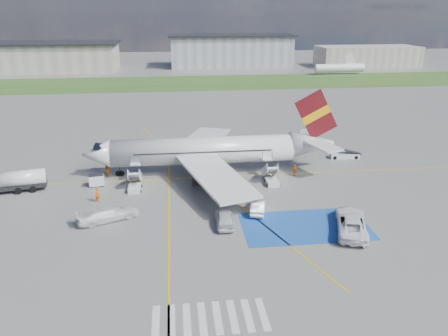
# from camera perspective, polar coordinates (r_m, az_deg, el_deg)

# --- Properties ---
(ground) EXTENTS (400.00, 400.00, 0.00)m
(ground) POSITION_cam_1_polar(r_m,az_deg,el_deg) (51.37, -1.59, -6.12)
(ground) COLOR #60605E
(ground) RESTS_ON ground
(grass_strip) EXTENTS (400.00, 30.00, 0.01)m
(grass_strip) POSITION_cam_1_polar(r_m,az_deg,el_deg) (142.73, -5.12, 11.01)
(grass_strip) COLOR #2D4C1E
(grass_strip) RESTS_ON ground
(taxiway_line_main) EXTENTS (120.00, 0.20, 0.01)m
(taxiway_line_main) POSITION_cam_1_polar(r_m,az_deg,el_deg) (62.31, -2.59, -1.23)
(taxiway_line_main) COLOR gold
(taxiway_line_main) RESTS_ON ground
(taxiway_line_cross) EXTENTS (0.20, 60.00, 0.01)m
(taxiway_line_cross) POSITION_cam_1_polar(r_m,az_deg,el_deg) (42.51, -7.21, -12.39)
(taxiway_line_cross) COLOR gold
(taxiway_line_cross) RESTS_ON ground
(taxiway_line_diag) EXTENTS (20.71, 56.45, 0.01)m
(taxiway_line_diag) POSITION_cam_1_polar(r_m,az_deg,el_deg) (62.31, -2.59, -1.23)
(taxiway_line_diag) COLOR gold
(taxiway_line_diag) RESTS_ON ground
(staging_box) EXTENTS (14.00, 8.00, 0.01)m
(staging_box) POSITION_cam_1_polar(r_m,az_deg,el_deg) (49.67, 10.51, -7.46)
(staging_box) COLOR #1A4A9F
(staging_box) RESTS_ON ground
(crosswalk) EXTENTS (9.00, 4.00, 0.01)m
(crosswalk) POSITION_cam_1_polar(r_m,az_deg,el_deg) (36.07, -1.85, -19.01)
(crosswalk) COLOR silver
(crosswalk) RESTS_ON ground
(terminal_west) EXTENTS (60.00, 22.00, 10.00)m
(terminal_west) POSITION_cam_1_polar(r_m,az_deg,el_deg) (183.96, -23.42, 13.12)
(terminal_west) COLOR gray
(terminal_west) RESTS_ON ground
(terminal_centre) EXTENTS (48.00, 18.00, 12.00)m
(terminal_centre) POSITION_cam_1_polar(r_m,az_deg,el_deg) (183.19, 0.87, 15.02)
(terminal_centre) COLOR gray
(terminal_centre) RESTS_ON ground
(terminal_east) EXTENTS (40.00, 16.00, 8.00)m
(terminal_east) POSITION_cam_1_polar(r_m,az_deg,el_deg) (191.86, 18.17, 13.69)
(terminal_east) COLOR gray
(terminal_east) RESTS_ON ground
(airliner) EXTENTS (36.81, 32.95, 11.92)m
(airliner) POSITION_cam_1_polar(r_m,az_deg,el_deg) (63.16, -1.41, 2.35)
(airliner) COLOR silver
(airliner) RESTS_ON ground
(airstairs_fwd) EXTENTS (1.90, 5.20, 3.60)m
(airstairs_fwd) POSITION_cam_1_polar(r_m,az_deg,el_deg) (59.15, -11.58, -2.21)
(airstairs_fwd) COLOR silver
(airstairs_fwd) RESTS_ON ground
(airstairs_aft) EXTENTS (1.90, 5.20, 3.60)m
(airstairs_aft) POSITION_cam_1_polar(r_m,az_deg,el_deg) (60.30, 6.20, -1.46)
(airstairs_aft) COLOR silver
(airstairs_aft) RESTS_ON ground
(fuel_tanker) EXTENTS (8.47, 3.71, 2.80)m
(fuel_tanker) POSITION_cam_1_polar(r_m,az_deg,el_deg) (63.37, -25.81, -1.82)
(fuel_tanker) COLOR black
(fuel_tanker) RESTS_ON ground
(gpu_cart) EXTENTS (2.17, 1.61, 1.65)m
(gpu_cart) POSITION_cam_1_polar(r_m,az_deg,el_deg) (61.53, -16.30, -1.62)
(gpu_cart) COLOR silver
(gpu_cart) RESTS_ON ground
(belt_loader) EXTENTS (5.01, 2.16, 1.47)m
(belt_loader) POSITION_cam_1_polar(r_m,az_deg,el_deg) (72.82, 15.47, 1.56)
(belt_loader) COLOR silver
(belt_loader) RESTS_ON ground
(car_silver_a) EXTENTS (2.11, 4.91, 1.65)m
(car_silver_a) POSITION_cam_1_polar(r_m,az_deg,el_deg) (48.71, 0.06, -6.58)
(car_silver_a) COLOR silver
(car_silver_a) RESTS_ON ground
(car_silver_b) EXTENTS (2.68, 4.84, 1.51)m
(car_silver_b) POSITION_cam_1_polar(r_m,az_deg,el_deg) (51.89, 4.48, -4.97)
(car_silver_b) COLOR silver
(car_silver_b) RESTS_ON ground
(van_white_a) EXTENTS (4.86, 7.14, 2.45)m
(van_white_a) POSITION_cam_1_polar(r_m,az_deg,el_deg) (49.48, 16.32, -6.50)
(van_white_a) COLOR white
(van_white_a) RESTS_ON ground
(van_white_b) EXTENTS (5.71, 4.03, 2.07)m
(van_white_b) POSITION_cam_1_polar(r_m,az_deg,el_deg) (51.35, -14.96, -5.58)
(van_white_b) COLOR silver
(van_white_b) RESTS_ON ground
(crew_fwd) EXTENTS (0.80, 0.80, 1.88)m
(crew_fwd) POSITION_cam_1_polar(r_m,az_deg,el_deg) (56.44, -16.19, -3.40)
(crew_fwd) COLOR #DD590B
(crew_fwd) RESTS_ON ground
(crew_nose) EXTENTS (1.05, 1.15, 1.90)m
(crew_nose) POSITION_cam_1_polar(r_m,az_deg,el_deg) (64.44, -15.06, -0.30)
(crew_nose) COLOR orange
(crew_nose) RESTS_ON ground
(crew_aft) EXTENTS (0.99, 1.03, 1.72)m
(crew_aft) POSITION_cam_1_polar(r_m,az_deg,el_deg) (63.27, 9.22, -0.32)
(crew_aft) COLOR orange
(crew_aft) RESTS_ON ground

